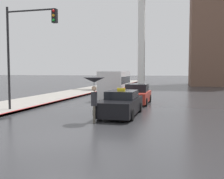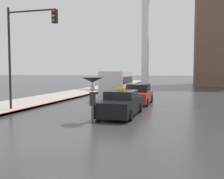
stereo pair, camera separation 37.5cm
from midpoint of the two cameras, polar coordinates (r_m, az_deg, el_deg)
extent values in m
plane|color=#2D2D30|center=(10.14, -12.54, -10.41)|extent=(300.00, 300.00, 0.00)
cube|color=black|center=(14.86, 1.28, -3.54)|extent=(1.80, 4.67, 0.79)
cube|color=black|center=(15.02, 1.49, -1.09)|extent=(1.58, 2.10, 0.45)
cylinder|color=black|center=(13.33, 3.45, -5.55)|extent=(0.20, 0.60, 0.60)
cylinder|color=black|center=(13.75, -3.59, -5.26)|extent=(0.20, 0.60, 0.60)
cylinder|color=black|center=(16.14, 5.42, -3.89)|extent=(0.20, 0.60, 0.60)
cylinder|color=black|center=(16.50, -0.47, -3.71)|extent=(0.20, 0.60, 0.60)
cube|color=yellow|center=(14.77, 1.29, 0.00)|extent=(0.44, 0.16, 0.16)
cube|color=#A52D23|center=(20.30, 4.90, -1.59)|extent=(1.80, 4.09, 0.76)
cube|color=black|center=(20.44, 5.00, 0.37)|extent=(1.58, 1.84, 0.60)
cylinder|color=black|center=(18.95, 6.81, -2.74)|extent=(0.20, 0.60, 0.60)
cylinder|color=black|center=(19.25, 1.75, -2.61)|extent=(0.20, 0.60, 0.60)
cylinder|color=black|center=(21.45, 7.71, -1.97)|extent=(0.20, 0.60, 0.60)
cylinder|color=black|center=(21.72, 3.22, -1.87)|extent=(0.20, 0.60, 0.60)
cube|color=silver|center=(23.59, 0.22, 1.12)|extent=(2.19, 5.25, 2.33)
cube|color=black|center=(23.57, 0.22, 2.13)|extent=(2.20, 4.84, 0.60)
cube|color=red|center=(23.61, 0.22, 0.43)|extent=(2.21, 5.05, 0.14)
cylinder|color=black|center=(21.96, 1.80, -1.76)|extent=(0.22, 0.64, 0.63)
cylinder|color=black|center=(22.38, -2.99, -1.65)|extent=(0.22, 0.64, 0.63)
cylinder|color=black|center=(25.01, 3.09, -1.06)|extent=(0.22, 0.64, 0.63)
cylinder|color=black|center=(25.38, -1.14, -0.98)|extent=(0.22, 0.64, 0.63)
cylinder|color=#4C473D|center=(12.75, -4.75, -5.46)|extent=(0.15, 0.15, 0.84)
cylinder|color=#4C473D|center=(12.97, -4.73, -5.30)|extent=(0.15, 0.15, 0.84)
cylinder|color=#28282D|center=(12.76, -4.76, -2.06)|extent=(0.39, 0.39, 0.66)
sphere|color=#DBAD89|center=(12.72, -4.77, 0.19)|extent=(0.24, 0.24, 0.24)
cylinder|color=#28282D|center=(12.56, -4.78, -1.93)|extent=(0.09, 0.09, 0.56)
cylinder|color=#28282D|center=(12.95, -4.74, -1.75)|extent=(0.09, 0.09, 0.56)
cone|color=#232328|center=(12.70, -4.78, 2.09)|extent=(1.07, 1.07, 0.24)
cylinder|color=black|center=(12.71, -4.77, 0.53)|extent=(0.02, 0.02, 0.69)
cube|color=white|center=(13.12, -4.94, -5.00)|extent=(0.15, 0.20, 0.28)
cylinder|color=black|center=(17.54, -22.18, 5.98)|extent=(0.14, 0.14, 6.42)
cylinder|color=black|center=(17.02, -18.00, 16.04)|extent=(3.16, 0.10, 0.10)
cube|color=black|center=(16.17, -13.05, 15.34)|extent=(0.28, 0.28, 0.80)
sphere|color=red|center=(16.09, -13.34, 16.34)|extent=(0.16, 0.16, 0.16)
sphere|color=orange|center=(16.03, -13.33, 15.44)|extent=(0.16, 0.16, 0.16)
sphere|color=green|center=(15.98, -13.31, 14.52)|extent=(0.16, 0.16, 0.16)
cube|color=brown|center=(52.64, 22.66, 16.47)|extent=(10.75, 10.91, 28.36)
cube|color=white|center=(38.71, 6.18, 14.27)|extent=(0.90, 0.90, 18.89)
camera|label=1|loc=(0.19, -90.67, -0.05)|focal=42.00mm
camera|label=2|loc=(0.19, 89.33, 0.05)|focal=42.00mm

